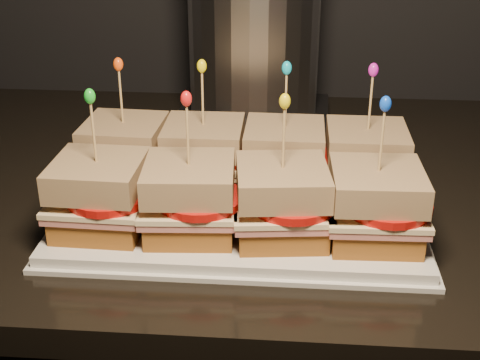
{
  "coord_description": "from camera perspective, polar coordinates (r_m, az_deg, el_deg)",
  "views": [
    {
      "loc": [
        0.17,
        0.79,
        1.32
      ],
      "look_at": [
        0.12,
        1.51,
        0.98
      ],
      "focal_mm": 50.0,
      "sensor_mm": 36.0,
      "label": 1
    }
  ],
  "objects": [
    {
      "name": "sandwich_2_ham",
      "position": [
        0.85,
        3.76,
        1.27
      ],
      "size": [
        0.11,
        0.1,
        0.01
      ],
      "primitive_type": "cube",
      "rotation": [
        0.0,
        0.0,
        -0.01
      ],
      "color": "#C36658",
      "rests_on": "sandwich_2_bread_bot"
    },
    {
      "name": "sandwich_3_ham",
      "position": [
        0.86,
        10.6,
        1.03
      ],
      "size": [
        0.11,
        0.1,
        0.01
      ],
      "primitive_type": "cube",
      "rotation": [
        0.0,
        0.0,
        -0.0
      ],
      "color": "#C36658",
      "rests_on": "sandwich_3_bread_bot"
    },
    {
      "name": "sandwich_5_bread_top",
      "position": [
        0.73,
        -4.36,
        0.14
      ],
      "size": [
        0.1,
        0.1,
        0.03
      ],
      "primitive_type": "cube",
      "rotation": [
        0.0,
        0.0,
        0.06
      ],
      "color": "#4E2511",
      "rests_on": "sandwich_5_tomato"
    },
    {
      "name": "sandwich_6_frill",
      "position": [
        0.69,
        3.85,
        6.73
      ],
      "size": [
        0.01,
        0.01,
        0.02
      ],
      "primitive_type": "ellipsoid",
      "color": "yellow",
      "rests_on": "sandwich_6_pick"
    },
    {
      "name": "sandwich_2_bread_bot",
      "position": [
        0.86,
        3.72,
        0.22
      ],
      "size": [
        0.1,
        0.1,
        0.03
      ],
      "primitive_type": "cube",
      "rotation": [
        0.0,
        0.0,
        -0.01
      ],
      "color": "brown",
      "rests_on": "platter"
    },
    {
      "name": "sandwich_0_bread_top",
      "position": [
        0.87,
        -9.88,
        3.85
      ],
      "size": [
        0.1,
        0.1,
        0.03
      ],
      "primitive_type": "cube",
      "rotation": [
        0.0,
        0.0,
        -0.05
      ],
      "color": "#4E2511",
      "rests_on": "sandwich_0_tomato"
    },
    {
      "name": "sandwich_5_bread_bot",
      "position": [
        0.76,
        -4.23,
        -3.47
      ],
      "size": [
        0.1,
        0.1,
        0.03
      ],
      "primitive_type": "cube",
      "rotation": [
        0.0,
        0.0,
        0.06
      ],
      "color": "brown",
      "rests_on": "platter"
    },
    {
      "name": "sandwich_4_bread_bot",
      "position": [
        0.78,
        -11.69,
        -3.12
      ],
      "size": [
        0.1,
        0.1,
        0.03
      ],
      "primitive_type": "cube",
      "rotation": [
        0.0,
        0.0,
        -0.03
      ],
      "color": "brown",
      "rests_on": "platter"
    },
    {
      "name": "platter",
      "position": [
        0.82,
        -0.0,
        -2.91
      ],
      "size": [
        0.43,
        0.27,
        0.02
      ],
      "primitive_type": "cube",
      "color": "silver",
      "rests_on": "granite_slab"
    },
    {
      "name": "sandwich_3_bread_top",
      "position": [
        0.84,
        10.79,
        3.23
      ],
      "size": [
        0.1,
        0.1,
        0.03
      ],
      "primitive_type": "cube",
      "rotation": [
        0.0,
        0.0,
        -0.0
      ],
      "color": "#4E2511",
      "rests_on": "sandwich_3_tomato"
    },
    {
      "name": "sandwich_7_cheese",
      "position": [
        0.75,
        11.46,
        -2.38
      ],
      "size": [
        0.11,
        0.11,
        0.01
      ],
      "primitive_type": "cube",
      "rotation": [
        0.0,
        0.0,
        0.03
      ],
      "color": "beige",
      "rests_on": "sandwich_7_ham"
    },
    {
      "name": "sandwich_4_bread_top",
      "position": [
        0.76,
        -12.04,
        0.41
      ],
      "size": [
        0.1,
        0.1,
        0.03
      ],
      "primitive_type": "cube",
      "rotation": [
        0.0,
        0.0,
        -0.03
      ],
      "color": "#4E2511",
      "rests_on": "sandwich_4_tomato"
    },
    {
      "name": "sandwich_2_tomato",
      "position": [
        0.84,
        4.59,
        1.98
      ],
      "size": [
        0.1,
        0.1,
        0.01
      ],
      "primitive_type": "cylinder",
      "color": "red",
      "rests_on": "sandwich_2_cheese"
    },
    {
      "name": "platter_rim",
      "position": [
        0.82,
        -0.0,
        -3.28
      ],
      "size": [
        0.44,
        0.28,
        0.01
      ],
      "primitive_type": "cube",
      "color": "silver",
      "rests_on": "granite_slab"
    },
    {
      "name": "appliance",
      "position": [
        1.06,
        1.18,
        12.39
      ],
      "size": [
        0.24,
        0.2,
        0.31
      ],
      "primitive_type": null,
      "color": "silver",
      "rests_on": "granite_slab"
    },
    {
      "name": "sandwich_0_tomato",
      "position": [
        0.86,
        -9.1,
        2.39
      ],
      "size": [
        0.1,
        0.1,
        0.01
      ],
      "primitive_type": "cylinder",
      "color": "red",
      "rests_on": "sandwich_0_cheese"
    },
    {
      "name": "appliance_base",
      "position": [
        1.1,
        1.12,
        5.18
      ],
      "size": [
        0.25,
        0.21,
        0.03
      ],
      "primitive_type": "cube",
      "rotation": [
        0.0,
        0.0,
        -0.04
      ],
      "color": "#262628",
      "rests_on": "granite_slab"
    },
    {
      "name": "sandwich_4_frill",
      "position": [
        0.72,
        -12.7,
        7.0
      ],
      "size": [
        0.01,
        0.01,
        0.02
      ],
      "primitive_type": "ellipsoid",
      "color": "green",
      "rests_on": "sandwich_4_pick"
    },
    {
      "name": "sandwich_6_tomato",
      "position": [
        0.73,
        4.52,
        -1.86
      ],
      "size": [
        0.1,
        0.1,
        0.01
      ],
      "primitive_type": "cylinder",
      "color": "red",
      "rests_on": "sandwich_6_cheese"
    },
    {
      "name": "sandwich_3_bread_bot",
      "position": [
        0.87,
        10.5,
        -0.01
      ],
      "size": [
        0.1,
        0.1,
        0.03
      ],
      "primitive_type": "cube",
      "rotation": [
        0.0,
        0.0,
        -0.0
      ],
      "color": "brown",
      "rests_on": "platter"
    },
    {
      "name": "sandwich_7_pick",
      "position": [
        0.71,
        11.98,
        2.97
      ],
      "size": [
        0.0,
        0.0,
        0.09
      ],
      "primitive_type": "cylinder",
      "color": "tan",
      "rests_on": "sandwich_7_bread_top"
    },
    {
      "name": "sandwich_7_bread_bot",
      "position": [
        0.76,
        11.31,
        -4.01
      ],
      "size": [
        0.1,
        0.1,
        0.03
      ],
      "primitive_type": "cube",
      "rotation": [
        0.0,
        0.0,
        0.03
      ],
      "color": "brown",
      "rests_on": "platter"
    },
    {
      "name": "sandwich_1_ham",
      "position": [
        0.86,
        -3.07,
        1.5
      ],
      "size": [
        0.11,
        0.1,
        0.01
      ],
      "primitive_type": "cube",
      "rotation": [
        0.0,
        0.0,
        0.01
      ],
      "color": "#C36658",
      "rests_on": "sandwich_1_bread_bot"
    },
    {
      "name": "sandwich_5_pick",
      "position": [
        0.72,
        -4.48,
        3.52
      ],
      "size": [
        0.0,
        0.0,
        0.09
      ],
      "primitive_type": "cylinder",
      "color": "tan",
      "rests_on": "sandwich_5_bread_top"
    },
    {
      "name": "sandwich_1_frill",
      "position": [
        0.82,
        -3.28,
        9.69
      ],
      "size": [
        0.01,
        0.01,
        0.02
      ],
      "primitive_type": "ellipsoid",
      "color": "yellow",
      "rests_on": "sandwich_1_pick"
    },
    {
      "name": "sandwich_1_tomato",
      "position": [
        0.85,
        -2.34,
        2.2
      ],
      "size": [
        0.1,
        0.1,
        0.01
      ],
      "primitive_type": "cylinder",
      "color": "red",
      "rests_on": "sandwich_1_cheese"
    },
    {
      "name": "sandwich_0_ham",
      "position": [
        0.88,
        -9.71,
        1.69
      ],
      "size": [
        0.11,
        0.11,
        0.01
      ],
      "primitive_type": "cube",
      "rotation": [
        0.0,
        0.0,
        -0.05
      ],
      "color": "#C36658",
      "rests_on": "sandwich_0_bread_bot"
    },
    {
      "name": "sandwich_1_bread_bot",
      "position": [
        0.87,
        -3.05,
        0.45
      ],
      "size": [
        0.1,
        0.1,
        0.03
      ],
      "primitive_type": "cube",
      "rotation": [
        0.0,
        0.0,
        0.01
      ],
      "color": "brown",
      "rests_on": "platter"
    },
    {
      "name": "sandwich_7_frill",
      "position": [
        0.7,
        12.31,
        6.38
      ],
      "size": [
        0.01,
        0.01,
        0.02
      ],
      "primitive_type": "ellipsoid",
      "color": "blue",
      "rests_on": "sandwich_7_pick"
    },
    {
      "name": "sandwich_4_tomato",
      "position": [
        0.76,
        -11.15,
        -1.27
      ],
      "size": [
        0.1,
        0.1,
        0.01
      ],
      "primitive_type": "cylinder",
      "color": "red",
      "rests_on": "sandwich_4_cheese"
    },
    {
      "name": "sandwich_3_cheese",
      "position": [
        0.86,
        10.63,
        1.46
      ],
      "size": [
        0.11,
        0.1,
        0.01
      ],
      "primitive_type": "cube",
      "rotation": [
        0.0,
        0.0,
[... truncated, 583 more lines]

